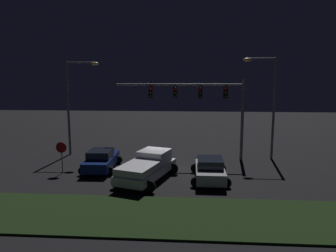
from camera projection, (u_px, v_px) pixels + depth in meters
ground_plane at (164, 170)px, 22.93m from camera, size 80.00×80.00×0.00m
grass_median at (151, 215)px, 15.23m from camera, size 25.84×4.60×0.10m
pickup_truck at (148, 165)px, 20.46m from camera, size 3.95×5.75×1.80m
car_sedan at (210, 169)px, 20.54m from camera, size 2.49×4.41×1.51m
car_sedan_far at (101, 160)px, 22.88m from camera, size 2.57×4.45×1.51m
traffic_signal_gantry at (201, 98)px, 25.20m from camera, size 10.32×0.56×6.50m
street_lamp_left at (74, 96)px, 26.73m from camera, size 2.90×0.44×8.06m
street_lamp_right at (268, 95)px, 25.32m from camera, size 2.72×0.44×8.32m
stop_sign at (61, 151)px, 21.89m from camera, size 0.76×0.08×2.23m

